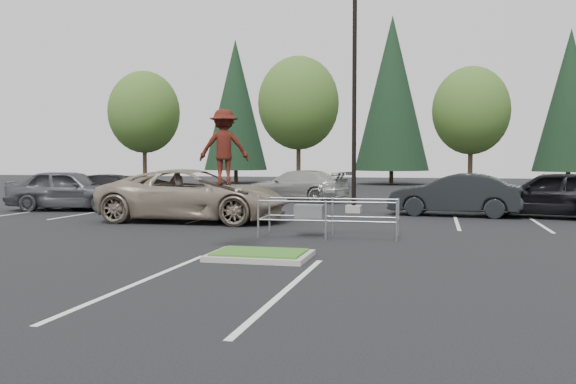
% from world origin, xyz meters
% --- Properties ---
extents(ground, '(120.00, 120.00, 0.00)m').
position_xyz_m(ground, '(0.00, 0.00, 0.00)').
color(ground, black).
rests_on(ground, ground).
extents(grass_median, '(2.20, 1.60, 0.16)m').
position_xyz_m(grass_median, '(0.00, 0.00, 0.08)').
color(grass_median, '#9E9A93').
rests_on(grass_median, ground).
extents(stall_lines, '(22.62, 17.60, 0.01)m').
position_xyz_m(stall_lines, '(-1.35, 6.02, 0.00)').
color(stall_lines, silver).
rests_on(stall_lines, ground).
extents(light_pole, '(0.70, 0.60, 10.12)m').
position_xyz_m(light_pole, '(0.50, 12.00, 4.56)').
color(light_pole, '#9E9A93').
rests_on(light_pole, ground).
extents(decid_a, '(5.44, 5.44, 8.91)m').
position_xyz_m(decid_a, '(-18.01, 30.03, 5.58)').
color(decid_a, '#38281C').
rests_on(decid_a, ground).
extents(decid_b, '(5.89, 5.89, 9.64)m').
position_xyz_m(decid_b, '(-6.01, 30.53, 6.04)').
color(decid_b, '#38281C').
rests_on(decid_b, ground).
extents(decid_c, '(5.12, 5.12, 8.38)m').
position_xyz_m(decid_c, '(5.99, 29.83, 5.25)').
color(decid_c, '#38281C').
rests_on(decid_c, ground).
extents(conif_a, '(5.72, 5.72, 13.00)m').
position_xyz_m(conif_a, '(-14.00, 40.00, 7.10)').
color(conif_a, '#38281C').
rests_on(conif_a, ground).
extents(conif_b, '(6.38, 6.38, 14.50)m').
position_xyz_m(conif_b, '(0.00, 40.50, 7.85)').
color(conif_b, '#38281C').
rests_on(conif_b, ground).
extents(conif_c, '(5.50, 5.50, 12.50)m').
position_xyz_m(conif_c, '(14.00, 39.50, 6.85)').
color(conif_c, '#38281C').
rests_on(conif_c, ground).
extents(cart_corral, '(3.89, 1.50, 1.09)m').
position_xyz_m(cart_corral, '(0.43, 3.99, 0.69)').
color(cart_corral, '#94969C').
rests_on(cart_corral, ground).
extents(skateboarder, '(1.33, 1.01, 2.05)m').
position_xyz_m(skateboarder, '(-1.20, 1.00, 2.48)').
color(skateboarder, black).
rests_on(skateboarder, ground).
extents(car_l_tan, '(6.70, 3.21, 1.84)m').
position_xyz_m(car_l_tan, '(-4.50, 7.17, 0.92)').
color(car_l_tan, gray).
rests_on(car_l_tan, ground).
extents(car_l_black, '(5.50, 2.90, 1.52)m').
position_xyz_m(car_l_black, '(-10.00, 11.50, 0.76)').
color(car_l_black, black).
rests_on(car_l_black, ground).
extents(car_l_grey, '(5.46, 2.90, 1.77)m').
position_xyz_m(car_l_grey, '(-11.50, 10.22, 0.89)').
color(car_l_grey, '#434449').
rests_on(car_l_grey, ground).
extents(car_r_charc, '(5.16, 2.37, 1.64)m').
position_xyz_m(car_r_charc, '(4.50, 11.50, 0.82)').
color(car_r_charc, black).
rests_on(car_r_charc, ground).
extents(car_r_black, '(5.61, 3.32, 1.79)m').
position_xyz_m(car_r_black, '(8.00, 11.50, 0.90)').
color(car_r_black, black).
rests_on(car_r_black, ground).
extents(car_far_silver, '(5.94, 3.48, 1.62)m').
position_xyz_m(car_far_silver, '(-3.25, 18.01, 0.81)').
color(car_far_silver, '#A7A7A2').
rests_on(car_far_silver, ground).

